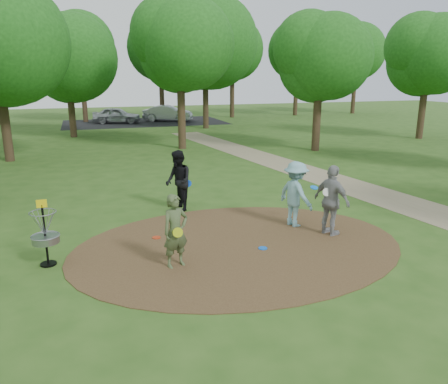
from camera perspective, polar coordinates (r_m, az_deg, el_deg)
name	(u,v)px	position (r m, az deg, el deg)	size (l,w,h in m)	color
ground	(239,246)	(11.08, 1.96, -7.05)	(100.00, 100.00, 0.00)	#2D5119
dirt_clearing	(239,246)	(11.08, 1.96, -7.00)	(8.40, 8.40, 0.02)	#47301C
footpath	(398,202)	(15.94, 21.82, -1.17)	(2.00, 40.00, 0.01)	#8C7A5B
parking_lot	(145,122)	(40.23, -10.32, 8.96)	(14.00, 8.00, 0.01)	black
player_observer_with_disc	(176,231)	(9.71, -6.35, -5.11)	(0.71, 0.57, 1.68)	#485833
player_throwing_with_disc	(296,194)	(12.38, 9.34, -0.29)	(1.17, 1.35, 1.86)	#7DB1BA
player_walking_with_disc	(178,181)	(13.67, -5.99, 1.43)	(0.85, 1.02, 1.92)	black
player_waiting_with_disc	(332,201)	(11.86, 13.89, -1.12)	(0.81, 1.21, 1.91)	gray
disc_ground_blue	(263,248)	(10.91, 5.10, -7.32)	(0.22, 0.22, 0.02)	blue
disc_ground_red	(156,237)	(11.68, -8.81, -5.89)	(0.22, 0.22, 0.02)	red
car_left	(117,115)	(39.81, -13.83, 9.71)	(1.64, 4.08, 1.39)	#A9ACB0
car_right	(168,113)	(40.59, -7.33, 10.15)	(1.53, 4.39, 1.45)	#AAABB2
disc_golf_basket	(44,228)	(10.50, -22.41, -4.42)	(0.63, 0.63, 1.54)	black
tree_ring	(169,49)	(20.98, -7.15, 17.99)	(37.13, 46.17, 9.86)	#332316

